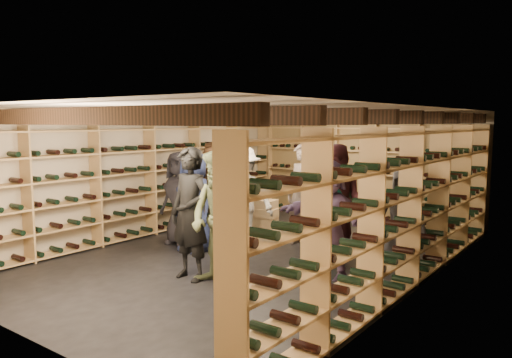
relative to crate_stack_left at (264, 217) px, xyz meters
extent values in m
plane|color=black|center=(0.78, -1.31, -0.34)|extent=(8.00, 8.00, 0.00)
cube|color=beige|center=(0.78, 2.69, 0.86)|extent=(5.50, 0.02, 2.40)
cube|color=beige|center=(0.78, -5.31, 0.86)|extent=(5.50, 0.02, 2.40)
cube|color=beige|center=(-1.97, -1.31, 0.86)|extent=(0.02, 8.00, 2.40)
cube|color=beige|center=(3.53, -1.31, 0.86)|extent=(0.02, 8.00, 2.40)
cube|color=beige|center=(0.78, -1.31, 2.06)|extent=(5.50, 8.00, 0.01)
cube|color=black|center=(0.78, -4.81, 1.92)|extent=(5.40, 0.12, 0.18)
cube|color=black|center=(0.78, -3.93, 1.92)|extent=(5.40, 0.12, 0.18)
cube|color=black|center=(0.78, -3.06, 1.92)|extent=(5.40, 0.12, 0.18)
cube|color=black|center=(0.78, -2.18, 1.92)|extent=(5.40, 0.12, 0.18)
cube|color=black|center=(0.78, -1.31, 1.92)|extent=(5.40, 0.12, 0.18)
cube|color=black|center=(0.78, -0.43, 1.92)|extent=(5.40, 0.12, 0.18)
cube|color=black|center=(0.78, 0.44, 1.92)|extent=(5.40, 0.12, 0.18)
cube|color=black|center=(0.78, 1.32, 1.92)|extent=(5.40, 0.12, 0.18)
cube|color=black|center=(0.78, 2.19, 1.92)|extent=(5.40, 0.12, 0.18)
cube|color=tan|center=(-1.79, -1.31, 0.73)|extent=(0.32, 7.50, 2.15)
cube|color=tan|center=(3.35, -1.31, 0.73)|extent=(0.32, 7.50, 2.15)
cube|color=tan|center=(0.78, 2.52, 0.73)|extent=(4.70, 0.30, 2.15)
cube|color=tan|center=(0.00, 0.00, -0.25)|extent=(0.56, 0.42, 0.17)
cube|color=tan|center=(0.00, 0.00, -0.08)|extent=(0.56, 0.42, 0.17)
cube|color=tan|center=(0.00, 0.00, 0.09)|extent=(0.56, 0.42, 0.17)
cube|color=tan|center=(0.00, 0.00, 0.26)|extent=(0.56, 0.42, 0.17)
cube|color=tan|center=(0.91, 0.04, -0.25)|extent=(0.55, 0.42, 0.17)
cube|color=tan|center=(0.91, 0.04, -0.08)|extent=(0.55, 0.42, 0.17)
cube|color=tan|center=(1.17, -0.01, -0.25)|extent=(0.53, 0.37, 0.17)
imported|color=black|center=(-0.73, -1.56, 0.50)|extent=(0.83, 0.54, 1.68)
imported|color=black|center=(0.83, -2.90, 0.59)|extent=(0.70, 0.48, 1.86)
imported|color=#4E5838|center=(1.38, -2.90, 0.58)|extent=(0.93, 0.74, 1.84)
imported|color=#1F7D72|center=(1.99, -1.16, 0.46)|extent=(1.01, 0.63, 1.60)
imported|color=brown|center=(-1.03, -0.29, 0.57)|extent=(1.77, 1.02, 1.82)
imported|color=#1D264C|center=(-0.21, -1.74, 0.51)|extent=(0.87, 0.60, 1.70)
imported|color=gray|center=(1.07, -0.31, 0.57)|extent=(0.73, 0.55, 1.83)
imported|color=#431C20|center=(1.93, -0.61, 0.58)|extent=(0.93, 0.74, 1.84)
imported|color=#A8A299|center=(0.21, -0.92, 0.54)|extent=(1.29, 0.97, 1.77)
imported|color=#274D2D|center=(1.53, -0.01, 0.42)|extent=(0.93, 0.50, 1.52)
imported|color=slate|center=(2.30, -1.62, 0.50)|extent=(1.61, 0.73, 1.67)
imported|color=#36353A|center=(2.96, -0.52, 0.40)|extent=(0.86, 0.73, 1.49)
camera|label=1|loc=(5.64, -7.81, 1.87)|focal=35.00mm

